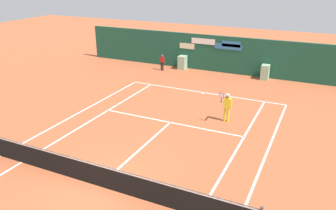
{
  "coord_description": "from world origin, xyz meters",
  "views": [
    {
      "loc": [
        7.0,
        -8.65,
        7.6
      ],
      "look_at": [
        -0.33,
        6.82,
        0.8
      ],
      "focal_mm": 36.31,
      "sensor_mm": 36.0,
      "label": 1
    }
  ],
  "objects_px": {
    "tennis_ball_near_service_line": "(101,109)",
    "tennis_ball_by_sideline": "(229,125)",
    "player_on_baseline": "(227,105)",
    "ball_kid_right_post": "(162,61)",
    "tennis_ball_mid_court": "(262,132)"
  },
  "relations": [
    {
      "from": "tennis_ball_near_service_line",
      "to": "tennis_ball_by_sideline",
      "type": "distance_m",
      "value": 7.53
    },
    {
      "from": "ball_kid_right_post",
      "to": "tennis_ball_by_sideline",
      "type": "height_order",
      "value": "ball_kid_right_post"
    },
    {
      "from": "tennis_ball_by_sideline",
      "to": "tennis_ball_mid_court",
      "type": "bearing_deg",
      "value": -1.29
    },
    {
      "from": "player_on_baseline",
      "to": "tennis_ball_near_service_line",
      "type": "xyz_separation_m",
      "value": [
        -7.15,
        -1.46,
        -0.91
      ]
    },
    {
      "from": "player_on_baseline",
      "to": "ball_kid_right_post",
      "type": "bearing_deg",
      "value": -48.84
    },
    {
      "from": "player_on_baseline",
      "to": "tennis_ball_near_service_line",
      "type": "height_order",
      "value": "player_on_baseline"
    },
    {
      "from": "player_on_baseline",
      "to": "tennis_ball_mid_court",
      "type": "height_order",
      "value": "player_on_baseline"
    },
    {
      "from": "player_on_baseline",
      "to": "tennis_ball_mid_court",
      "type": "relative_size",
      "value": 26.5
    },
    {
      "from": "ball_kid_right_post",
      "to": "tennis_ball_near_service_line",
      "type": "xyz_separation_m",
      "value": [
        0.45,
        -9.05,
        -0.72
      ]
    },
    {
      "from": "tennis_ball_by_sideline",
      "to": "tennis_ball_near_service_line",
      "type": "bearing_deg",
      "value": -172.37
    },
    {
      "from": "ball_kid_right_post",
      "to": "tennis_ball_mid_court",
      "type": "xyz_separation_m",
      "value": [
        9.63,
        -8.09,
        -0.72
      ]
    },
    {
      "from": "tennis_ball_mid_court",
      "to": "tennis_ball_near_service_line",
      "type": "xyz_separation_m",
      "value": [
        -9.18,
        -0.96,
        0.0
      ]
    },
    {
      "from": "player_on_baseline",
      "to": "ball_kid_right_post",
      "type": "height_order",
      "value": "player_on_baseline"
    },
    {
      "from": "ball_kid_right_post",
      "to": "tennis_ball_by_sideline",
      "type": "xyz_separation_m",
      "value": [
        7.91,
        -8.05,
        -0.72
      ]
    },
    {
      "from": "tennis_ball_mid_court",
      "to": "tennis_ball_near_service_line",
      "type": "distance_m",
      "value": 9.23
    }
  ]
}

